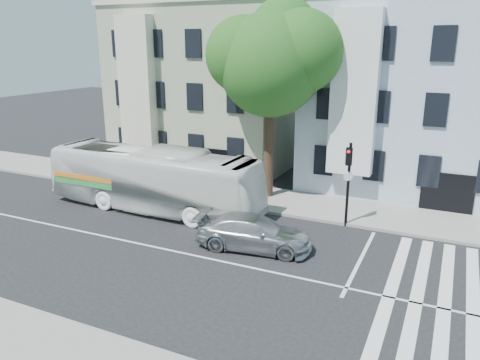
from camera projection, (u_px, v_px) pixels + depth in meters
The scene contains 9 objects.
ground at pixel (193, 255), 19.75m from camera, with size 120.00×120.00×0.00m, color black.
sidewalk_far at pixel (265, 199), 26.68m from camera, with size 80.00×4.00×0.15m, color gray.
building_left at pixel (213, 88), 34.09m from camera, with size 12.00×10.00×11.00m, color #9DA78C.
building_right at pixel (416, 97), 28.38m from camera, with size 12.00×10.00×11.00m, color #A3B3C2.
street_tree at pixel (273, 58), 25.12m from camera, with size 7.30×5.90×11.10m.
bus at pixel (153, 179), 24.76m from camera, with size 12.13×2.84×3.38m, color white.
sedan at pixel (254, 233), 20.24m from camera, with size 5.04×2.05×1.46m, color #B0B4B8.
hedge at pixel (143, 184), 28.02m from camera, with size 8.50×0.84×0.70m, color #275B1D, non-canonical shape.
traffic_signal at pixel (348, 174), 22.09m from camera, with size 0.41×0.53×4.15m.
Camera 1 is at (9.47, -15.50, 8.60)m, focal length 35.00 mm.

